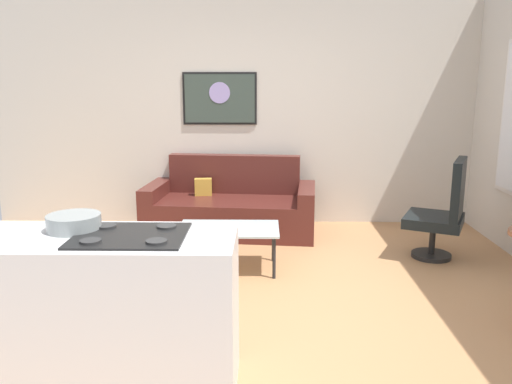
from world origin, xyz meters
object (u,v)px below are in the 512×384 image
Objects in this scene: armchair at (443,212)px; mixing_bowl at (74,223)px; wall_painting at (220,98)px; couch at (231,208)px; coffee_table at (229,231)px.

mixing_bowl reaches higher than armchair.
mixing_bowl is 3.57m from wall_painting.
mixing_bowl is 0.34× the size of wall_painting.
couch is 2.15× the size of coffee_table.
mixing_bowl is at bearing -142.50° from armchair.
wall_painting reaches higher than coffee_table.
wall_painting reaches higher than mixing_bowl.
coffee_table is 3.09× the size of mixing_bowl.
coffee_table is (0.06, -1.23, 0.09)m from couch.
armchair is at bearing -30.32° from wall_painting.
couch is at bearing -71.14° from wall_painting.
wall_painting is at bearing 149.68° from armchair.
couch reaches higher than coffee_table.
couch is 1.32m from wall_painting.
wall_painting is (0.53, 3.49, 0.56)m from mixing_bowl.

